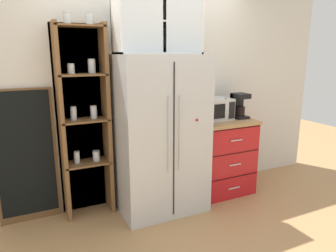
% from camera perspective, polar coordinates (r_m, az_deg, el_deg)
% --- Properties ---
extents(ground_plane, '(10.80, 10.80, 0.00)m').
position_cam_1_polar(ground_plane, '(3.66, -1.40, -14.69)').
color(ground_plane, tan).
extents(wall_back_cream, '(5.10, 0.10, 2.55)m').
position_cam_1_polar(wall_back_cream, '(3.63, -4.12, 6.27)').
color(wall_back_cream, silver).
rests_on(wall_back_cream, ground).
extents(refrigerator, '(0.93, 0.71, 1.71)m').
position_cam_1_polar(refrigerator, '(3.35, -1.54, -1.59)').
color(refrigerator, silver).
rests_on(refrigerator, ground).
extents(pantry_shelf_column, '(0.54, 0.30, 2.11)m').
position_cam_1_polar(pantry_shelf_column, '(3.35, -15.45, 1.44)').
color(pantry_shelf_column, brown).
rests_on(pantry_shelf_column, ground).
extents(counter_cabinet, '(0.74, 0.60, 0.93)m').
position_cam_1_polar(counter_cabinet, '(3.93, 9.78, -5.44)').
color(counter_cabinet, red).
rests_on(counter_cabinet, ground).
extents(microwave, '(0.44, 0.33, 0.26)m').
position_cam_1_polar(microwave, '(3.75, 8.25, 3.12)').
color(microwave, silver).
rests_on(microwave, counter_cabinet).
extents(coffee_maker, '(0.17, 0.20, 0.31)m').
position_cam_1_polar(coffee_maker, '(3.93, 13.03, 3.75)').
color(coffee_maker, black).
rests_on(coffee_maker, counter_cabinet).
extents(mug_navy, '(0.12, 0.08, 0.08)m').
position_cam_1_polar(mug_navy, '(3.79, 10.14, 1.80)').
color(mug_navy, navy).
rests_on(mug_navy, counter_cabinet).
extents(mug_cream, '(0.11, 0.07, 0.10)m').
position_cam_1_polar(mug_cream, '(3.80, 10.05, 1.95)').
color(mug_cream, silver).
rests_on(mug_cream, counter_cabinet).
extents(bottle_clear, '(0.06, 0.06, 0.27)m').
position_cam_1_polar(bottle_clear, '(3.74, 10.62, 2.77)').
color(bottle_clear, silver).
rests_on(bottle_clear, counter_cabinet).
extents(upper_cabinet, '(0.90, 0.32, 0.63)m').
position_cam_1_polar(upper_cabinet, '(3.30, -2.03, 18.69)').
color(upper_cabinet, silver).
rests_on(upper_cabinet, refrigerator).
extents(chalkboard_menu, '(0.60, 0.04, 1.39)m').
position_cam_1_polar(chalkboard_menu, '(3.43, -24.98, -5.22)').
color(chalkboard_menu, brown).
rests_on(chalkboard_menu, ground).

